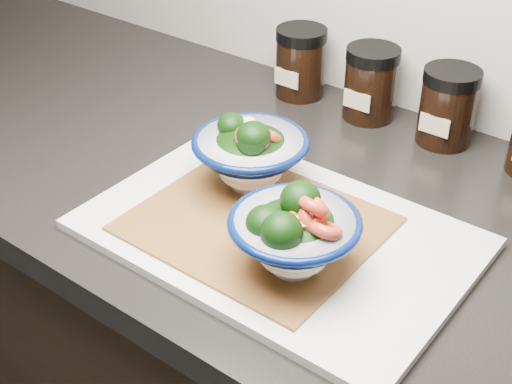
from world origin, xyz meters
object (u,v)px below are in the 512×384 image
Objects in this scene: bowl_left at (250,154)px; bowl_right at (294,234)px; spice_jar_b at (371,83)px; spice_jar_c at (448,106)px; spice_jar_a at (301,62)px; cutting_board at (277,233)px.

bowl_left is 1.03× the size of bowl_right.
spice_jar_b is 0.13m from spice_jar_c.
bowl_left is 0.32m from spice_jar_c.
bowl_right is 1.28× the size of spice_jar_b.
bowl_left is at bearing -115.84° from spice_jar_c.
bowl_right is 1.28× the size of spice_jar_c.
spice_jar_a is (-0.12, 0.28, -0.01)m from bowl_left.
bowl_right is 1.28× the size of spice_jar_a.
cutting_board is 0.40m from spice_jar_a.
spice_jar_c is (-0.00, 0.39, -0.01)m from bowl_right.
spice_jar_a is 0.26m from spice_jar_c.
spice_jar_b is at bearing 101.87° from cutting_board.
spice_jar_b is at bearing 87.78° from bowl_left.
spice_jar_b is (-0.13, 0.39, -0.01)m from bowl_right.
spice_jar_b is at bearing 0.00° from spice_jar_a.
spice_jar_a is (-0.26, 0.39, -0.01)m from bowl_right.
spice_jar_a is 0.13m from spice_jar_b.
bowl_left reaches higher than spice_jar_a.
spice_jar_b is (0.01, 0.28, -0.01)m from bowl_left.
bowl_right is at bearing -41.12° from cutting_board.
spice_jar_c is (0.13, 0.00, 0.00)m from spice_jar_b.
spice_jar_b is at bearing 180.00° from spice_jar_c.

